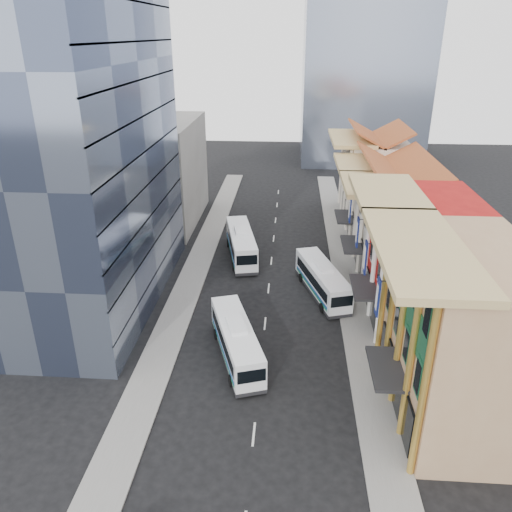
# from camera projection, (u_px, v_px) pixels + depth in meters

# --- Properties ---
(ground) EXTENTS (200.00, 200.00, 0.00)m
(ground) POSITION_uv_depth(u_px,v_px,m) (253.00, 445.00, 32.58)
(ground) COLOR black
(ground) RESTS_ON ground
(sidewalk_right) EXTENTS (3.00, 90.00, 0.15)m
(sidewalk_right) POSITION_uv_depth(u_px,v_px,m) (350.00, 290.00, 52.03)
(sidewalk_right) COLOR slate
(sidewalk_right) RESTS_ON ground
(sidewalk_left) EXTENTS (3.00, 90.00, 0.15)m
(sidewalk_left) POSITION_uv_depth(u_px,v_px,m) (189.00, 285.00, 53.13)
(sidewalk_left) COLOR slate
(sidewalk_left) RESTS_ON ground
(shophouse_tan) EXTENTS (8.00, 14.00, 12.00)m
(shophouse_tan) POSITION_uv_depth(u_px,v_px,m) (464.00, 334.00, 33.78)
(shophouse_tan) COLOR tan
(shophouse_tan) RESTS_ON ground
(shophouse_red) EXTENTS (8.00, 10.00, 12.00)m
(shophouse_red) POSITION_uv_depth(u_px,v_px,m) (422.00, 260.00, 44.70)
(shophouse_red) COLOR #A81613
(shophouse_red) RESTS_ON ground
(shophouse_cream_near) EXTENTS (8.00, 9.00, 10.00)m
(shophouse_cream_near) POSITION_uv_depth(u_px,v_px,m) (401.00, 232.00, 53.76)
(shophouse_cream_near) COLOR beige
(shophouse_cream_near) RESTS_ON ground
(shophouse_cream_mid) EXTENTS (8.00, 9.00, 10.00)m
(shophouse_cream_mid) POSITION_uv_depth(u_px,v_px,m) (387.00, 206.00, 61.95)
(shophouse_cream_mid) COLOR beige
(shophouse_cream_mid) RESTS_ON ground
(shophouse_cream_far) EXTENTS (8.00, 12.00, 11.00)m
(shophouse_cream_far) POSITION_uv_depth(u_px,v_px,m) (375.00, 179.00, 71.30)
(shophouse_cream_far) COLOR beige
(shophouse_cream_far) RESTS_ON ground
(office_tower) EXTENTS (12.00, 26.00, 30.00)m
(office_tower) POSITION_uv_depth(u_px,v_px,m) (80.00, 150.00, 44.84)
(office_tower) COLOR #3F4964
(office_tower) RESTS_ON ground
(office_block_far) EXTENTS (10.00, 18.00, 14.00)m
(office_block_far) POSITION_uv_depth(u_px,v_px,m) (161.00, 172.00, 68.98)
(office_block_far) COLOR gray
(office_block_far) RESTS_ON ground
(bus_left_near) EXTENTS (5.61, 10.76, 3.37)m
(bus_left_near) POSITION_uv_depth(u_px,v_px,m) (237.00, 340.00, 40.72)
(bus_left_near) COLOR white
(bus_left_near) RESTS_ON ground
(bus_left_far) EXTENTS (4.91, 11.61, 3.63)m
(bus_left_far) POSITION_uv_depth(u_px,v_px,m) (241.00, 243.00, 59.21)
(bus_left_far) COLOR white
(bus_left_far) RESTS_ON ground
(bus_right) EXTENTS (5.46, 10.84, 3.39)m
(bus_right) POSITION_uv_depth(u_px,v_px,m) (322.00, 279.00, 50.75)
(bus_right) COLOR white
(bus_right) RESTS_ON ground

